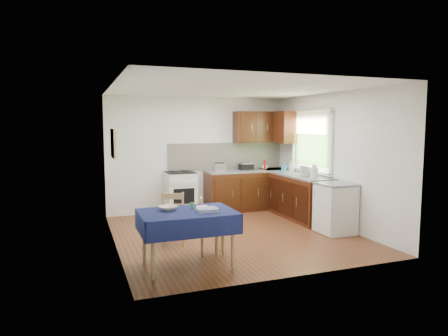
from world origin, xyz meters
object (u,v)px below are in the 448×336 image
object	(u,v)px
chair_far	(174,216)
chair_near	(209,223)
toaster	(219,167)
dining_table	(187,219)
sandwich_press	(246,166)
dish_rack	(305,174)
kettle	(314,172)

from	to	relation	value
chair_far	chair_near	bearing A→B (deg)	141.78
chair_far	toaster	xyz separation A→B (m)	(1.48, 1.98, 0.53)
dining_table	sandwich_press	world-z (taller)	sandwich_press
sandwich_press	dish_rack	bearing A→B (deg)	-72.28
dining_table	dish_rack	xyz separation A→B (m)	(2.91, 1.78, 0.27)
chair_far	sandwich_press	bearing A→B (deg)	-116.66
dish_rack	sandwich_press	bearing A→B (deg)	94.18
toaster	dining_table	bearing A→B (deg)	-137.74
chair_far	kettle	distance (m)	2.89
chair_near	dish_rack	xyz separation A→B (m)	(2.46, 1.35, 0.47)
chair_far	kettle	world-z (taller)	kettle
chair_near	dish_rack	distance (m)	2.84
chair_near	dish_rack	world-z (taller)	dish_rack
sandwich_press	kettle	xyz separation A→B (m)	(0.66, -1.70, 0.03)
toaster	kettle	bearing A→B (deg)	-71.15
chair_far	dish_rack	world-z (taller)	dish_rack
dining_table	chair_far	bearing A→B (deg)	102.57
sandwich_press	kettle	bearing A→B (deg)	-78.61
dish_rack	chair_far	bearing A→B (deg)	171.12
kettle	chair_far	bearing A→B (deg)	-172.37
sandwich_press	kettle	distance (m)	1.83
dining_table	dish_rack	bearing A→B (deg)	47.33
chair_far	chair_near	world-z (taller)	chair_far
dining_table	sandwich_press	xyz separation A→B (m)	(2.21, 3.12, 0.33)
chair_near	sandwich_press	world-z (taller)	sandwich_press
sandwich_press	kettle	size ratio (longest dim) A/B	1.09
toaster	sandwich_press	xyz separation A→B (m)	(0.67, 0.10, -0.01)
dining_table	chair_far	distance (m)	1.06
chair_far	chair_near	xyz separation A→B (m)	(0.39, -0.61, -0.01)
chair_far	toaster	distance (m)	2.53
dining_table	kettle	size ratio (longest dim) A/B	4.86
dining_table	kettle	bearing A→B (deg)	42.15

